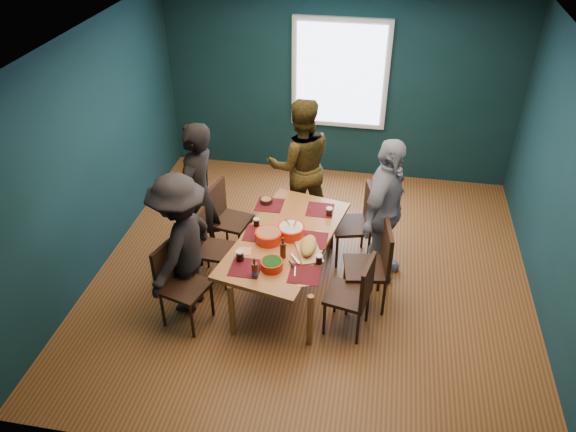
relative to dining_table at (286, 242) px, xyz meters
name	(u,v)px	position (x,y,z in m)	size (l,w,h in m)	color
room	(318,160)	(0.26, 0.54, 0.75)	(5.01, 5.01, 2.71)	brown
dining_table	(286,242)	(0.00, 0.00, 0.00)	(1.26, 1.96, 0.69)	#A66631
chair_left_far	(225,213)	(-0.84, 0.54, -0.09)	(0.49, 0.49, 0.92)	black
chair_left_mid	(207,243)	(-0.89, -0.02, -0.13)	(0.41, 0.41, 0.86)	black
chair_left_near	(177,278)	(-1.00, -0.71, -0.07)	(0.53, 0.53, 0.95)	black
chair_right_far	(360,219)	(0.76, 0.68, -0.06)	(0.53, 0.53, 0.97)	black
chair_right_mid	(375,261)	(0.98, -0.11, -0.05)	(0.51, 0.51, 1.00)	black
chair_right_near	(356,291)	(0.82, -0.56, -0.09)	(0.49, 0.49, 0.92)	black
person_far_left	(198,195)	(-1.09, 0.35, 0.26)	(0.65, 0.43, 1.78)	black
person_back	(300,165)	(-0.05, 1.29, 0.25)	(0.85, 0.66, 1.75)	black
person_right	(385,212)	(1.03, 0.42, 0.24)	(1.02, 0.42, 1.74)	white
person_near_left	(181,245)	(-1.00, -0.49, 0.18)	(1.04, 0.60, 1.62)	black
bowl_salad	(268,236)	(-0.17, -0.10, 0.13)	(0.29, 0.29, 0.12)	red
bowl_dumpling	(291,231)	(0.06, 0.03, 0.13)	(0.29, 0.29, 0.27)	red
bowl_herbs	(272,264)	(-0.04, -0.55, 0.12)	(0.23, 0.23, 0.10)	red
cutting_board	(308,247)	(0.28, -0.20, 0.12)	(0.38, 0.58, 0.12)	tan
small_bowl	(266,201)	(-0.35, 0.63, 0.10)	(0.15, 0.15, 0.06)	black
beer_bottle_a	(255,270)	(-0.18, -0.71, 0.15)	(0.06, 0.06, 0.23)	#461A0C
beer_bottle_b	(283,250)	(0.04, -0.35, 0.16)	(0.06, 0.06, 0.25)	#461A0C
cola_glass_a	(240,255)	(-0.38, -0.48, 0.13)	(0.09, 0.09, 0.12)	black
cola_glass_b	(319,259)	(0.42, -0.38, 0.12)	(0.07, 0.07, 0.10)	black
cola_glass_c	(329,211)	(0.41, 0.50, 0.12)	(0.07, 0.07, 0.10)	black
cola_glass_d	(256,222)	(-0.36, 0.15, 0.12)	(0.07, 0.07, 0.10)	black
napkin_a	(320,235)	(0.37, 0.10, 0.07)	(0.15, 0.15, 0.00)	#E88562
napkin_b	(245,251)	(-0.38, -0.33, 0.07)	(0.14, 0.14, 0.00)	#E88562
napkin_c	(304,281)	(0.31, -0.69, 0.07)	(0.14, 0.14, 0.00)	#E88562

